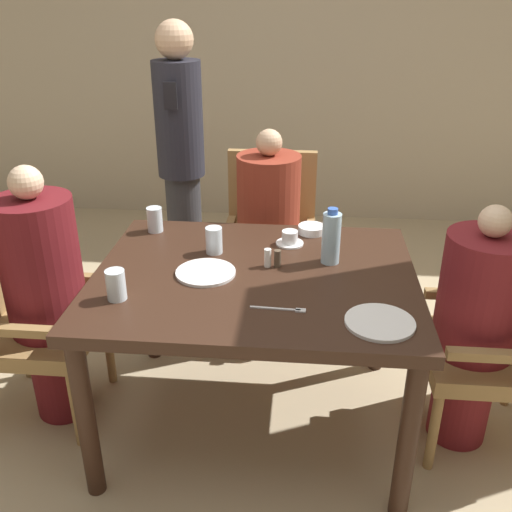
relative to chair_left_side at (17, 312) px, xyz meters
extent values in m
plane|color=tan|center=(1.01, 0.00, -0.50)|extent=(16.00, 16.00, 0.00)
cube|color=tan|center=(1.01, 2.53, 0.90)|extent=(8.00, 0.06, 2.80)
cube|color=#331E14|center=(1.01, 0.00, 0.21)|extent=(1.26, 1.01, 0.05)
cylinder|color=#331E14|center=(0.45, -0.44, -0.16)|extent=(0.07, 0.07, 0.68)
cylinder|color=#331E14|center=(1.58, -0.44, -0.16)|extent=(0.07, 0.07, 0.68)
cylinder|color=#331E14|center=(0.45, 0.44, -0.16)|extent=(0.07, 0.07, 0.68)
cylinder|color=#331E14|center=(1.58, 0.44, -0.16)|extent=(0.07, 0.07, 0.68)
cube|color=olive|center=(0.08, 0.00, -0.10)|extent=(0.48, 0.48, 0.07)
cube|color=olive|center=(0.08, 0.22, 0.05)|extent=(0.43, 0.04, 0.04)
cube|color=olive|center=(0.08, -0.22, 0.05)|extent=(0.43, 0.04, 0.04)
cylinder|color=olive|center=(0.30, 0.21, -0.32)|extent=(0.04, 0.04, 0.37)
cylinder|color=olive|center=(0.30, -0.21, -0.32)|extent=(0.04, 0.04, 0.37)
cylinder|color=olive|center=(-0.13, 0.21, -0.32)|extent=(0.04, 0.04, 0.37)
cylinder|color=#5B1419|center=(0.14, 0.00, -0.28)|extent=(0.24, 0.24, 0.44)
cylinder|color=#5B1419|center=(0.14, 0.00, 0.22)|extent=(0.32, 0.32, 0.58)
sphere|color=beige|center=(0.14, 0.00, 0.58)|extent=(0.13, 0.13, 0.13)
cube|color=olive|center=(1.01, 0.80, -0.10)|extent=(0.48, 0.48, 0.07)
cube|color=olive|center=(1.01, 1.02, 0.19)|extent=(0.48, 0.05, 0.51)
cube|color=olive|center=(1.23, 0.80, 0.05)|extent=(0.04, 0.43, 0.04)
cube|color=olive|center=(0.79, 0.80, 0.05)|extent=(0.04, 0.43, 0.04)
cylinder|color=olive|center=(1.22, 0.59, -0.32)|extent=(0.04, 0.04, 0.37)
cylinder|color=olive|center=(0.80, 0.59, -0.32)|extent=(0.04, 0.04, 0.37)
cylinder|color=olive|center=(1.22, 1.01, -0.32)|extent=(0.04, 0.04, 0.37)
cylinder|color=olive|center=(0.80, 1.01, -0.32)|extent=(0.04, 0.04, 0.37)
cylinder|color=maroon|center=(1.01, 0.74, -0.28)|extent=(0.24, 0.24, 0.44)
cylinder|color=maroon|center=(1.01, 0.74, 0.21)|extent=(0.32, 0.32, 0.56)
sphere|color=tan|center=(1.01, 0.74, 0.56)|extent=(0.13, 0.13, 0.13)
cube|color=olive|center=(1.94, 0.00, -0.10)|extent=(0.48, 0.48, 0.07)
cube|color=olive|center=(1.94, -0.22, 0.05)|extent=(0.43, 0.04, 0.04)
cube|color=olive|center=(1.94, 0.22, 0.05)|extent=(0.43, 0.04, 0.04)
cylinder|color=olive|center=(1.73, -0.21, -0.32)|extent=(0.04, 0.04, 0.37)
cylinder|color=olive|center=(1.73, 0.21, -0.32)|extent=(0.04, 0.04, 0.37)
cylinder|color=olive|center=(2.15, 0.21, -0.32)|extent=(0.04, 0.04, 0.37)
cylinder|color=maroon|center=(1.88, 0.00, -0.28)|extent=(0.24, 0.24, 0.44)
cylinder|color=maroon|center=(1.88, 0.00, 0.18)|extent=(0.32, 0.32, 0.49)
sphere|color=beige|center=(1.88, 0.00, 0.48)|extent=(0.12, 0.12, 0.12)
cylinder|color=#2D2D33|center=(0.47, 1.19, -0.13)|extent=(0.21, 0.21, 0.75)
cylinder|color=#23232D|center=(0.47, 1.19, 0.56)|extent=(0.27, 0.27, 0.64)
sphere|color=tan|center=(0.47, 1.19, 0.99)|extent=(0.21, 0.21, 0.21)
cube|color=black|center=(0.47, 1.03, 0.72)|extent=(0.07, 0.01, 0.14)
cylinder|color=white|center=(1.46, -0.33, 0.24)|extent=(0.23, 0.23, 0.01)
cylinder|color=white|center=(0.82, -0.02, 0.24)|extent=(0.23, 0.23, 0.01)
cylinder|color=white|center=(1.14, 0.29, 0.24)|extent=(0.12, 0.12, 0.01)
cylinder|color=white|center=(1.14, 0.29, 0.27)|extent=(0.07, 0.07, 0.05)
cylinder|color=white|center=(1.23, 0.42, 0.25)|extent=(0.12, 0.12, 0.04)
cylinder|color=#A3C6DB|center=(1.31, 0.13, 0.34)|extent=(0.07, 0.07, 0.21)
cylinder|color=#3359B2|center=(1.31, 0.13, 0.45)|extent=(0.04, 0.04, 0.02)
cylinder|color=silver|center=(0.54, -0.24, 0.29)|extent=(0.07, 0.07, 0.11)
cylinder|color=silver|center=(0.52, 0.38, 0.29)|extent=(0.07, 0.07, 0.11)
cylinder|color=silver|center=(0.83, 0.17, 0.29)|extent=(0.07, 0.07, 0.11)
cylinder|color=white|center=(1.06, 0.06, 0.27)|extent=(0.03, 0.03, 0.08)
cylinder|color=#4C3D2D|center=(1.10, 0.06, 0.27)|extent=(0.03, 0.03, 0.07)
cube|color=silver|center=(1.11, -0.27, 0.23)|extent=(0.18, 0.02, 0.00)
cube|color=silver|center=(1.20, -0.27, 0.23)|extent=(0.04, 0.02, 0.00)
camera|label=1|loc=(1.20, -1.97, 1.25)|focal=40.00mm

